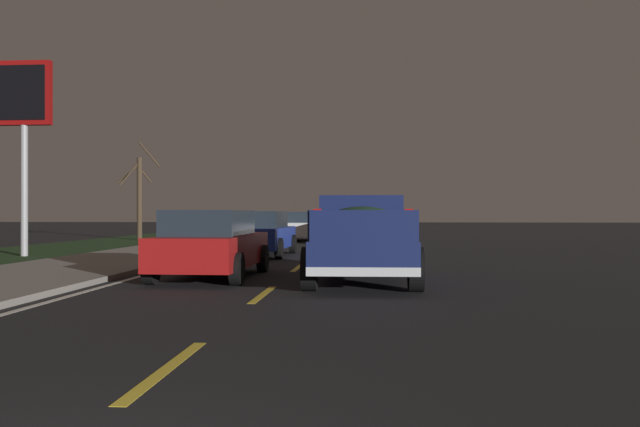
% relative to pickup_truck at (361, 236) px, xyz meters
% --- Properties ---
extents(ground, '(144.00, 144.00, 0.00)m').
position_rel_pickup_truck_xyz_m(ground, '(15.46, 1.75, -0.98)').
color(ground, black).
extents(sidewalk_shoulder, '(108.00, 4.00, 0.12)m').
position_rel_pickup_truck_xyz_m(sidewalk_shoulder, '(15.46, 7.45, -0.92)').
color(sidewalk_shoulder, gray).
rests_on(sidewalk_shoulder, ground).
extents(grass_verge, '(108.00, 6.00, 0.01)m').
position_rel_pickup_truck_xyz_m(grass_verge, '(15.46, 12.45, -0.98)').
color(grass_verge, '#1E3819').
rests_on(grass_verge, ground).
extents(lane_markings, '(108.00, 3.54, 0.01)m').
position_rel_pickup_truck_xyz_m(lane_markings, '(17.08, 4.30, -0.98)').
color(lane_markings, yellow).
rests_on(lane_markings, ground).
extents(pickup_truck, '(5.47, 2.36, 1.87)m').
position_rel_pickup_truck_xyz_m(pickup_truck, '(0.00, 0.00, 0.00)').
color(pickup_truck, '#141E4C').
rests_on(pickup_truck, ground).
extents(sedan_silver, '(4.44, 2.08, 1.54)m').
position_rel_pickup_truck_xyz_m(sedan_silver, '(16.04, -0.14, -0.20)').
color(sedan_silver, '#B2B5BA').
rests_on(sedan_silver, ground).
extents(sedan_red, '(4.42, 2.06, 1.54)m').
position_rel_pickup_truck_xyz_m(sedan_red, '(0.37, 3.40, -0.20)').
color(sedan_red, maroon).
rests_on(sedan_red, ground).
extents(sedan_white, '(4.43, 2.07, 1.54)m').
position_rel_pickup_truck_xyz_m(sedan_white, '(19.88, 3.65, -0.20)').
color(sedan_white, silver).
rests_on(sedan_white, ground).
extents(sedan_blue, '(4.45, 2.11, 1.54)m').
position_rel_pickup_truck_xyz_m(sedan_blue, '(7.86, 3.56, -0.20)').
color(sedan_blue, navy).
rests_on(sedan_blue, ground).
extents(gas_price_sign, '(0.27, 1.90, 6.68)m').
position_rel_pickup_truck_xyz_m(gas_price_sign, '(7.12, 11.60, 4.03)').
color(gas_price_sign, '#99999E').
rests_on(gas_price_sign, ground).
extents(bare_tree_far, '(1.05, 2.40, 5.39)m').
position_rel_pickup_truck_xyz_m(bare_tree_far, '(20.50, 12.47, 1.53)').
color(bare_tree_far, '#423323').
rests_on(bare_tree_far, ground).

